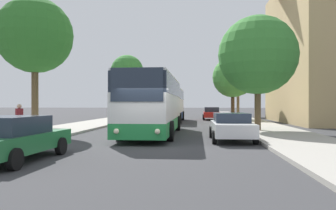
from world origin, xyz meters
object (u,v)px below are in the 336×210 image
object	(u,v)px
tree_right_near	(233,77)
tree_right_mid	(258,55)
tree_left_far	(127,72)
parked_car_right_near	(231,126)
tree_left_near	(35,36)
tree_right_far	(238,81)
parked_car_right_far	(212,113)
bus_middle	(170,104)
bus_front	(153,104)
pedestrian_waiting_far	(19,121)
parked_car_left_curb	(12,138)

from	to	relation	value
tree_right_near	tree_right_mid	xyz separation A→B (m)	(-0.09, -15.84, 0.13)
tree_right_mid	tree_left_far	bearing A→B (deg)	120.90
parked_car_right_near	tree_left_far	xyz separation A→B (m)	(-11.27, 27.65, 5.55)
tree_right_mid	tree_left_near	bearing A→B (deg)	-168.88
tree_right_far	tree_left_far	bearing A→B (deg)	-167.32
tree_right_near	tree_right_far	world-z (taller)	tree_right_far
tree_left_far	tree_right_near	bearing A→B (deg)	-26.20
parked_car_right_far	tree_right_far	xyz separation A→B (m)	(4.15, 9.21, 4.43)
parked_car_right_near	tree_right_near	xyz separation A→B (m)	(2.29, 20.98, 4.12)
tree_right_mid	parked_car_right_near	bearing A→B (deg)	-113.16
tree_right_far	tree_right_near	bearing A→B (deg)	-100.18
parked_car_right_near	tree_right_far	bearing A→B (deg)	-98.09
bus_middle	tree_right_near	bearing A→B (deg)	27.96
bus_front	tree_right_mid	distance (m)	7.59
bus_front	bus_middle	xyz separation A→B (m)	(-0.30, 14.60, 0.00)
tree_right_far	parked_car_right_far	bearing A→B (deg)	-114.28
tree_right_near	tree_right_mid	distance (m)	15.84
pedestrian_waiting_far	tree_left_far	world-z (taller)	tree_left_far
parked_car_left_curb	tree_right_near	bearing A→B (deg)	72.11
bus_middle	tree_left_near	size ratio (longest dim) A/B	1.31
tree_left_near	parked_car_right_far	bearing A→B (deg)	59.65
tree_right_mid	tree_right_near	bearing A→B (deg)	89.68
parked_car_left_curb	tree_right_far	bearing A→B (deg)	74.60
bus_middle	tree_left_near	distance (m)	16.90
parked_car_right_near	parked_car_right_far	distance (m)	21.91
parked_car_right_far	tree_right_near	distance (m)	4.80
bus_middle	parked_car_right_far	size ratio (longest dim) A/B	2.41
bus_middle	tree_left_far	distance (m)	13.08
tree_left_far	tree_right_far	world-z (taller)	tree_left_far
parked_car_left_curb	tree_right_mid	bearing A→B (deg)	51.87
parked_car_right_near	parked_car_right_far	size ratio (longest dim) A/B	1.01
bus_middle	tree_right_far	xyz separation A→B (m)	(8.67, 13.77, 3.38)
parked_car_left_curb	tree_left_far	size ratio (longest dim) A/B	0.55
pedestrian_waiting_far	tree_right_far	distance (m)	35.72
tree_right_near	tree_left_far	bearing A→B (deg)	153.80
tree_right_near	pedestrian_waiting_far	bearing A→B (deg)	-119.39
parked_car_right_far	tree_right_mid	bearing A→B (deg)	97.82
tree_left_near	tree_left_far	bearing A→B (deg)	89.64
parked_car_right_far	pedestrian_waiting_far	xyz separation A→B (m)	(-10.22, -23.22, 0.23)
bus_middle	tree_left_far	bearing A→B (deg)	123.06
tree_left_far	parked_car_right_near	bearing A→B (deg)	-67.83
parked_car_left_curb	tree_right_far	world-z (taller)	tree_right_far
parked_car_left_curb	parked_car_right_far	size ratio (longest dim) A/B	1.05
tree_right_far	bus_middle	bearing A→B (deg)	-122.21
tree_left_near	tree_left_far	world-z (taller)	tree_left_far
parked_car_right_near	tree_right_mid	xyz separation A→B (m)	(2.20, 5.15, 4.25)
bus_front	parked_car_right_far	distance (m)	19.65
parked_car_left_curb	pedestrian_waiting_far	bearing A→B (deg)	119.34
parked_car_right_far	tree_left_near	distance (m)	23.11
parked_car_right_far	bus_middle	bearing A→B (deg)	45.43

